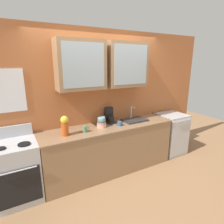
{
  "coord_description": "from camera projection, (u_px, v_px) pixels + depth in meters",
  "views": [
    {
      "loc": [
        -1.5,
        -2.79,
        2.02
      ],
      "look_at": [
        0.06,
        0.0,
        1.15
      ],
      "focal_mm": 29.83,
      "sensor_mm": 36.0,
      "label": 1
    }
  ],
  "objects": [
    {
      "name": "ground_plane",
      "position": [
        109.0,
        170.0,
        3.59
      ],
      "size": [
        10.0,
        10.0,
        0.0
      ],
      "primitive_type": "plane",
      "color": "#936B47"
    },
    {
      "name": "back_wall_unit",
      "position": [
        101.0,
        93.0,
        3.47
      ],
      "size": [
        4.89,
        0.43,
        2.59
      ],
      "color": "#B76638",
      "rests_on": "ground_plane"
    },
    {
      "name": "counter",
      "position": [
        109.0,
        149.0,
        3.48
      ],
      "size": [
        2.48,
        0.63,
        0.9
      ],
      "color": "#93704C",
      "rests_on": "ground_plane"
    },
    {
      "name": "stove_range",
      "position": [
        17.0,
        171.0,
        2.74
      ],
      "size": [
        0.63,
        0.64,
        1.08
      ],
      "color": "silver",
      "rests_on": "ground_plane"
    },
    {
      "name": "sink_faucet",
      "position": [
        135.0,
        120.0,
        3.65
      ],
      "size": [
        0.47,
        0.32,
        0.27
      ],
      "color": "#2D2D30",
      "rests_on": "counter"
    },
    {
      "name": "bowl_stack",
      "position": [
        102.0,
        122.0,
        3.28
      ],
      "size": [
        0.17,
        0.17,
        0.18
      ],
      "color": "#E0AD7F",
      "rests_on": "counter"
    },
    {
      "name": "vase",
      "position": [
        65.0,
        125.0,
        2.88
      ],
      "size": [
        0.12,
        0.12,
        0.32
      ],
      "color": "#BF4C19",
      "rests_on": "counter"
    },
    {
      "name": "cup_near_sink",
      "position": [
        120.0,
        124.0,
        3.35
      ],
      "size": [
        0.12,
        0.08,
        0.08
      ],
      "color": "#38608C",
      "rests_on": "counter"
    },
    {
      "name": "cup_near_bowls",
      "position": [
        85.0,
        129.0,
        3.05
      ],
      "size": [
        0.11,
        0.07,
        0.1
      ],
      "color": "#4C7F59",
      "rests_on": "counter"
    },
    {
      "name": "dishwasher",
      "position": [
        171.0,
        133.0,
        4.21
      ],
      "size": [
        0.57,
        0.62,
        0.9
      ],
      "color": "silver",
      "rests_on": "ground_plane"
    },
    {
      "name": "coffee_maker",
      "position": [
        110.0,
        117.0,
        3.52
      ],
      "size": [
        0.17,
        0.2,
        0.29
      ],
      "color": "black",
      "rests_on": "counter"
    }
  ]
}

